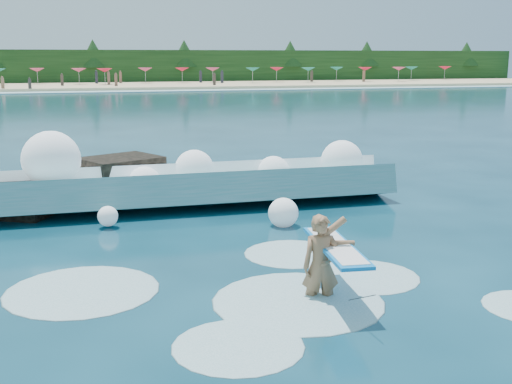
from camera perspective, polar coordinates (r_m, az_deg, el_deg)
ground at (r=11.46m, az=-4.60°, el=-8.30°), size 200.00×200.00×0.00m
beach at (r=88.67m, az=-14.44°, el=9.11°), size 140.00×20.00×0.40m
wet_band at (r=77.69m, az=-14.23°, el=8.66°), size 140.00×5.00×0.08m
treeline at (r=98.60m, az=-14.65°, el=10.68°), size 140.00×4.00×5.00m
breaking_wave at (r=17.34m, az=-14.22°, el=0.01°), size 16.15×2.60×1.39m
rock_cluster at (r=18.21m, az=-21.47°, el=-0.02°), size 8.23×3.42×1.41m
surfer_with_board at (r=10.71m, az=6.10°, el=-6.18°), size 1.02×2.91×1.73m
wave_spray at (r=17.19m, az=-14.99°, el=1.56°), size 15.06×4.37×2.13m
surf_foam at (r=11.10m, az=-0.29°, el=-8.94°), size 9.08×5.82×0.14m
beach_umbrellas at (r=90.51m, az=-14.49°, el=10.45°), size 111.32×6.85×0.50m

